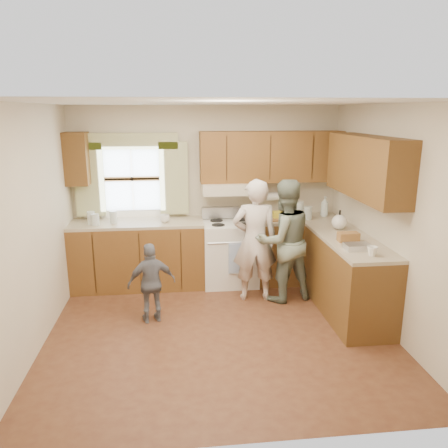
{
  "coord_description": "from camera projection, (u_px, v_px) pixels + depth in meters",
  "views": [
    {
      "loc": [
        -0.44,
        -4.46,
        2.42
      ],
      "look_at": [
        0.1,
        0.4,
        1.15
      ],
      "focal_mm": 35.0,
      "sensor_mm": 36.0,
      "label": 1
    }
  ],
  "objects": [
    {
      "name": "room",
      "position": [
        219.0,
        225.0,
        4.64
      ],
      "size": [
        3.8,
        3.8,
        3.8
      ],
      "color": "#4E2718",
      "rests_on": "ground"
    },
    {
      "name": "kitchen_fixtures",
      "position": [
        256.0,
        233.0,
        5.84
      ],
      "size": [
        3.8,
        2.25,
        2.15
      ],
      "color": "#4C2D10",
      "rests_on": "ground"
    },
    {
      "name": "stove",
      "position": [
        230.0,
        252.0,
        6.24
      ],
      "size": [
        0.76,
        0.67,
        1.07
      ],
      "color": "silver",
      "rests_on": "ground"
    },
    {
      "name": "woman_left",
      "position": [
        255.0,
        240.0,
        5.62
      ],
      "size": [
        0.6,
        0.41,
        1.6
      ],
      "primitive_type": "imported",
      "rotation": [
        0.0,
        0.0,
        3.09
      ],
      "color": "beige",
      "rests_on": "ground"
    },
    {
      "name": "woman_right",
      "position": [
        284.0,
        241.0,
        5.62
      ],
      "size": [
        0.9,
        0.78,
        1.6
      ],
      "primitive_type": "imported",
      "rotation": [
        0.0,
        0.0,
        3.39
      ],
      "color": "#27402D",
      "rests_on": "ground"
    },
    {
      "name": "child",
      "position": [
        152.0,
        283.0,
        5.08
      ],
      "size": [
        0.6,
        0.36,
        0.96
      ],
      "primitive_type": "imported",
      "rotation": [
        0.0,
        0.0,
        3.37
      ],
      "color": "slate",
      "rests_on": "ground"
    }
  ]
}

